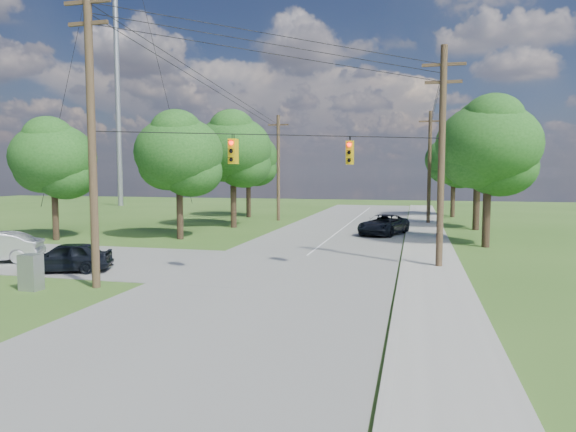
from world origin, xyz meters
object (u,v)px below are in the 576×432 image
(pole_north_w, at_px, (278,167))
(car_main_north, at_px, (383,225))
(pole_sw, at_px, (91,130))
(car_cross_dark, at_px, (66,257))
(control_cabinet, at_px, (31,272))
(pole_ne, at_px, (442,154))
(pole_north_e, at_px, (429,166))

(pole_north_w, height_order, car_main_north, pole_north_w)
(pole_sw, height_order, car_cross_dark, pole_sw)
(car_cross_dark, relative_size, control_cabinet, 2.86)
(pole_sw, distance_m, car_main_north, 23.43)
(pole_ne, distance_m, pole_north_e, 22.00)
(pole_north_w, xyz_separation_m, car_main_north, (10.50, -9.18, -4.37))
(pole_north_e, bearing_deg, car_main_north, -110.33)
(pole_ne, height_order, control_cabinet, pole_ne)
(pole_sw, height_order, pole_ne, pole_sw)
(pole_north_w, xyz_separation_m, car_cross_dark, (-2.79, -27.23, -4.41))
(control_cabinet, bearing_deg, pole_sw, 27.62)
(pole_north_w, xyz_separation_m, control_cabinet, (-1.78, -30.64, -4.42))
(pole_north_e, distance_m, car_main_north, 10.72)
(pole_ne, relative_size, pole_north_w, 1.05)
(pole_north_e, relative_size, car_cross_dark, 2.48)
(car_main_north, bearing_deg, pole_sw, -98.12)
(car_main_north, bearing_deg, pole_ne, -56.95)
(pole_sw, relative_size, pole_ne, 1.14)
(pole_sw, relative_size, pole_north_e, 1.20)
(pole_sw, height_order, pole_north_w, pole_sw)
(pole_sw, distance_m, pole_ne, 15.51)
(pole_sw, height_order, car_main_north, pole_sw)
(pole_ne, xyz_separation_m, pole_north_e, (-0.00, 22.00, -0.34))
(pole_sw, distance_m, car_cross_dark, 6.79)
(pole_sw, relative_size, car_main_north, 2.28)
(pole_sw, relative_size, car_cross_dark, 2.97)
(pole_sw, bearing_deg, car_cross_dark, 143.36)
(pole_ne, bearing_deg, pole_north_w, 122.29)
(car_cross_dark, bearing_deg, pole_north_e, 128.62)
(pole_north_w, bearing_deg, pole_sw, -89.23)
(control_cabinet, bearing_deg, car_cross_dark, 108.72)
(pole_sw, xyz_separation_m, pole_ne, (13.50, 7.60, -0.76))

